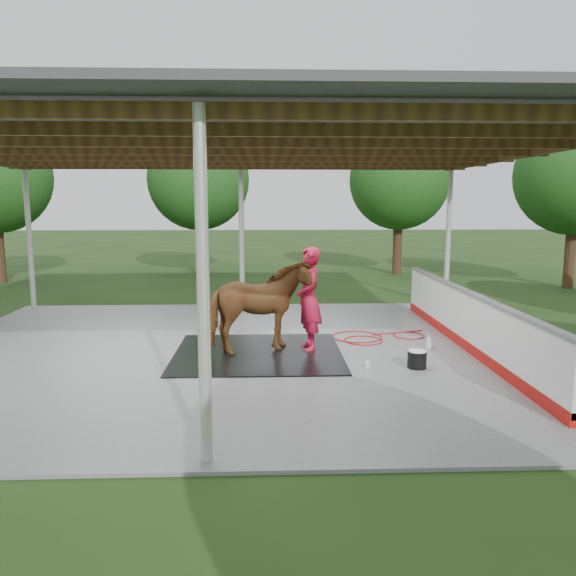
{
  "coord_description": "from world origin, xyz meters",
  "views": [
    {
      "loc": [
        0.68,
        -10.65,
        2.89
      ],
      "look_at": [
        1.09,
        0.03,
        1.27
      ],
      "focal_mm": 35.0,
      "sensor_mm": 36.0,
      "label": 1
    }
  ],
  "objects_px": {
    "horse": "(258,307)",
    "wash_bucket": "(417,359)",
    "dasher_board": "(466,321)",
    "handler": "(309,299)"
  },
  "relations": [
    {
      "from": "dasher_board",
      "to": "handler",
      "type": "distance_m",
      "value": 3.14
    },
    {
      "from": "dasher_board",
      "to": "handler",
      "type": "relative_size",
      "value": 3.99
    },
    {
      "from": "dasher_board",
      "to": "horse",
      "type": "bearing_deg",
      "value": -176.25
    },
    {
      "from": "horse",
      "to": "wash_bucket",
      "type": "height_order",
      "value": "horse"
    },
    {
      "from": "horse",
      "to": "handler",
      "type": "relative_size",
      "value": 1.03
    },
    {
      "from": "dasher_board",
      "to": "horse",
      "type": "xyz_separation_m",
      "value": [
        -4.09,
        -0.27,
        0.35
      ]
    },
    {
      "from": "horse",
      "to": "handler",
      "type": "height_order",
      "value": "handler"
    },
    {
      "from": "horse",
      "to": "wash_bucket",
      "type": "bearing_deg",
      "value": -133.75
    },
    {
      "from": "dasher_board",
      "to": "horse",
      "type": "distance_m",
      "value": 4.12
    },
    {
      "from": "wash_bucket",
      "to": "dasher_board",
      "type": "bearing_deg",
      "value": 44.67
    }
  ]
}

